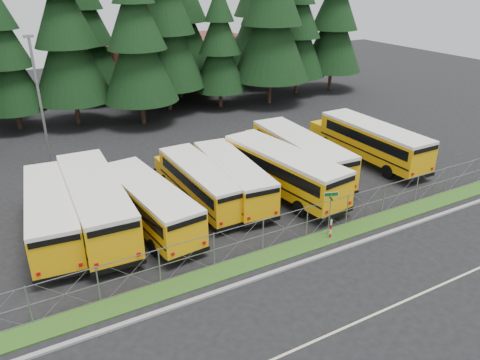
{
  "coord_description": "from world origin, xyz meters",
  "views": [
    {
      "loc": [
        -15.92,
        -19.69,
        14.41
      ],
      "look_at": [
        -2.65,
        4.0,
        2.04
      ],
      "focal_mm": 35.0,
      "sensor_mm": 36.0,
      "label": 1
    }
  ],
  "objects_px": {
    "bus_1": "(95,204)",
    "bus_5": "(280,171)",
    "striped_bollard": "(331,229)",
    "bus_4": "(231,178)",
    "bus_east": "(369,142)",
    "bus_2": "(147,204)",
    "bus_3": "(199,183)",
    "light_standard": "(40,100)",
    "street_sign": "(330,204)",
    "bus_0": "(53,213)",
    "bus_6": "(298,155)"
  },
  "relations": [
    {
      "from": "bus_1",
      "to": "bus_5",
      "type": "distance_m",
      "value": 12.41
    },
    {
      "from": "bus_3",
      "to": "bus_5",
      "type": "relative_size",
      "value": 0.87
    },
    {
      "from": "bus_2",
      "to": "bus_3",
      "type": "distance_m",
      "value": 4.26
    },
    {
      "from": "bus_0",
      "to": "light_standard",
      "type": "xyz_separation_m",
      "value": [
        1.48,
        10.7,
        4.01
      ]
    },
    {
      "from": "bus_0",
      "to": "bus_5",
      "type": "relative_size",
      "value": 0.95
    },
    {
      "from": "bus_1",
      "to": "bus_4",
      "type": "distance_m",
      "value": 9.05
    },
    {
      "from": "bus_2",
      "to": "bus_east",
      "type": "relative_size",
      "value": 0.93
    },
    {
      "from": "bus_4",
      "to": "bus_6",
      "type": "bearing_deg",
      "value": 13.63
    },
    {
      "from": "bus_east",
      "to": "bus_5",
      "type": "bearing_deg",
      "value": -172.08
    },
    {
      "from": "bus_1",
      "to": "bus_5",
      "type": "height_order",
      "value": "bus_1"
    },
    {
      "from": "striped_bollard",
      "to": "bus_0",
      "type": "bearing_deg",
      "value": 149.78
    },
    {
      "from": "light_standard",
      "to": "bus_2",
      "type": "bearing_deg",
      "value": -73.09
    },
    {
      "from": "bus_3",
      "to": "street_sign",
      "type": "xyz_separation_m",
      "value": [
        4.78,
        -7.63,
        0.67
      ]
    },
    {
      "from": "street_sign",
      "to": "striped_bollard",
      "type": "distance_m",
      "value": 1.48
    },
    {
      "from": "bus_1",
      "to": "bus_4",
      "type": "height_order",
      "value": "bus_1"
    },
    {
      "from": "bus_2",
      "to": "bus_6",
      "type": "distance_m",
      "value": 12.6
    },
    {
      "from": "bus_4",
      "to": "light_standard",
      "type": "xyz_separation_m",
      "value": [
        -9.96,
        11.14,
        4.12
      ]
    },
    {
      "from": "bus_5",
      "to": "striped_bollard",
      "type": "height_order",
      "value": "bus_5"
    },
    {
      "from": "bus_1",
      "to": "striped_bollard",
      "type": "xyz_separation_m",
      "value": [
        11.51,
        -7.89,
        -1.02
      ]
    },
    {
      "from": "bus_5",
      "to": "street_sign",
      "type": "xyz_separation_m",
      "value": [
        -0.74,
        -6.32,
        0.47
      ]
    },
    {
      "from": "bus_1",
      "to": "bus_east",
      "type": "distance_m",
      "value": 21.97
    },
    {
      "from": "striped_bollard",
      "to": "bus_4",
      "type": "bearing_deg",
      "value": 107.81
    },
    {
      "from": "bus_2",
      "to": "bus_0",
      "type": "bearing_deg",
      "value": 158.4
    },
    {
      "from": "bus_0",
      "to": "bus_east",
      "type": "bearing_deg",
      "value": 6.19
    },
    {
      "from": "bus_6",
      "to": "bus_3",
      "type": "bearing_deg",
      "value": -173.12
    },
    {
      "from": "bus_4",
      "to": "bus_5",
      "type": "bearing_deg",
      "value": -11.32
    },
    {
      "from": "bus_1",
      "to": "bus_6",
      "type": "xyz_separation_m",
      "value": [
        15.24,
        0.66,
        -0.05
      ]
    },
    {
      "from": "bus_0",
      "to": "bus_2",
      "type": "height_order",
      "value": "bus_0"
    },
    {
      "from": "bus_1",
      "to": "bus_2",
      "type": "distance_m",
      "value": 3.07
    },
    {
      "from": "light_standard",
      "to": "street_sign",
      "type": "bearing_deg",
      "value": -55.83
    },
    {
      "from": "bus_0",
      "to": "bus_6",
      "type": "bearing_deg",
      "value": 7.82
    },
    {
      "from": "bus_1",
      "to": "bus_6",
      "type": "distance_m",
      "value": 15.26
    },
    {
      "from": "bus_2",
      "to": "street_sign",
      "type": "xyz_separation_m",
      "value": [
        8.82,
        -6.28,
        0.6
      ]
    },
    {
      "from": "street_sign",
      "to": "light_standard",
      "type": "relative_size",
      "value": 0.28
    },
    {
      "from": "striped_bollard",
      "to": "light_standard",
      "type": "relative_size",
      "value": 0.12
    },
    {
      "from": "bus_1",
      "to": "bus_2",
      "type": "xyz_separation_m",
      "value": [
        2.79,
        -1.27,
        -0.18
      ]
    },
    {
      "from": "bus_0",
      "to": "bus_4",
      "type": "bearing_deg",
      "value": 4.13
    },
    {
      "from": "striped_bollard",
      "to": "light_standard",
      "type": "xyz_separation_m",
      "value": [
        -12.42,
        18.79,
        4.9
      ]
    },
    {
      "from": "bus_2",
      "to": "light_standard",
      "type": "xyz_separation_m",
      "value": [
        -3.7,
        12.17,
        4.07
      ]
    },
    {
      "from": "striped_bollard",
      "to": "bus_east",
      "type": "bearing_deg",
      "value": 37.52
    },
    {
      "from": "bus_5",
      "to": "light_standard",
      "type": "relative_size",
      "value": 1.18
    },
    {
      "from": "bus_5",
      "to": "bus_2",
      "type": "bearing_deg",
      "value": 173.04
    },
    {
      "from": "bus_0",
      "to": "bus_1",
      "type": "height_order",
      "value": "bus_1"
    },
    {
      "from": "bus_1",
      "to": "bus_2",
      "type": "bearing_deg",
      "value": -21.69
    },
    {
      "from": "bus_3",
      "to": "bus_4",
      "type": "bearing_deg",
      "value": -8.79
    },
    {
      "from": "bus_0",
      "to": "bus_3",
      "type": "relative_size",
      "value": 1.09
    },
    {
      "from": "bus_east",
      "to": "light_standard",
      "type": "distance_m",
      "value": 25.59
    },
    {
      "from": "street_sign",
      "to": "bus_1",
      "type": "bearing_deg",
      "value": 146.97
    },
    {
      "from": "bus_4",
      "to": "bus_5",
      "type": "height_order",
      "value": "bus_5"
    },
    {
      "from": "light_standard",
      "to": "striped_bollard",
      "type": "bearing_deg",
      "value": -56.54
    }
  ]
}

